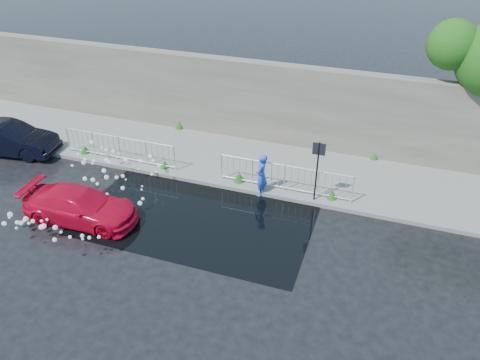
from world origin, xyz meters
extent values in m
plane|color=black|center=(0.00, 0.00, 0.00)|extent=(90.00, 90.00, 0.00)
cube|color=slate|center=(0.00, 5.00, 0.07)|extent=(30.00, 4.00, 0.15)
cube|color=slate|center=(0.00, 3.00, 0.08)|extent=(30.00, 0.25, 0.16)
cube|color=#545046|center=(0.00, 7.20, 1.90)|extent=(30.00, 0.60, 3.50)
cube|color=black|center=(0.50, 1.00, 0.01)|extent=(8.00, 5.00, 0.01)
cylinder|color=black|center=(4.20, 3.10, 1.25)|extent=(0.06, 0.06, 2.50)
cube|color=black|center=(4.20, 3.10, 2.25)|extent=(0.45, 0.04, 0.45)
sphere|color=#1E4811|center=(8.00, 7.40, 5.00)|extent=(1.84, 1.84, 1.84)
cylinder|color=silver|center=(-6.50, 3.35, 0.70)|extent=(0.05, 0.05, 1.10)
cylinder|color=silver|center=(-1.50, 3.35, 0.70)|extent=(0.05, 0.05, 1.10)
cylinder|color=silver|center=(-4.00, 3.35, 1.22)|extent=(5.00, 0.04, 0.04)
cylinder|color=silver|center=(-4.00, 3.35, 0.27)|extent=(5.00, 0.04, 0.04)
cylinder|color=silver|center=(0.50, 3.35, 0.70)|extent=(0.05, 0.05, 1.10)
cylinder|color=silver|center=(5.50, 3.35, 0.70)|extent=(0.05, 0.05, 1.10)
cylinder|color=silver|center=(3.00, 3.35, 1.22)|extent=(5.00, 0.04, 0.04)
cylinder|color=silver|center=(3.00, 3.35, 0.27)|extent=(5.00, 0.04, 0.04)
cone|color=#1D5416|center=(-5.80, 3.40, 0.32)|extent=(0.40, 0.40, 0.34)
cone|color=#1D5416|center=(-2.00, 3.40, 0.30)|extent=(0.36, 0.36, 0.30)
cone|color=#1D5416|center=(1.20, 3.40, 0.34)|extent=(0.44, 0.44, 0.39)
cone|color=#1D5416|center=(4.80, 3.40, 0.32)|extent=(0.38, 0.38, 0.33)
cone|color=#1D5416|center=(-3.00, 6.90, 0.33)|extent=(0.42, 0.42, 0.35)
cone|color=#1D5416|center=(6.00, 6.90, 0.27)|extent=(0.34, 0.34, 0.25)
sphere|color=white|center=(-3.51, 1.45, 0.81)|extent=(0.18, 0.18, 0.18)
sphere|color=white|center=(-4.97, 1.50, 0.72)|extent=(0.11, 0.11, 0.11)
sphere|color=white|center=(-4.94, 1.93, 1.01)|extent=(0.10, 0.10, 0.10)
sphere|color=white|center=(-3.03, 0.27, 0.11)|extent=(0.12, 0.12, 0.12)
sphere|color=white|center=(-2.44, 2.34, 0.94)|extent=(0.14, 0.14, 0.14)
sphere|color=white|center=(-3.62, 1.93, 0.92)|extent=(0.07, 0.07, 0.07)
sphere|color=white|center=(-4.16, 2.64, 0.96)|extent=(0.16, 0.16, 0.16)
sphere|color=white|center=(-4.51, 1.62, 0.88)|extent=(0.17, 0.17, 0.17)
sphere|color=white|center=(-4.32, 1.98, 0.79)|extent=(0.12, 0.12, 0.12)
sphere|color=white|center=(-1.52, 0.54, 0.38)|extent=(0.17, 0.17, 0.17)
sphere|color=white|center=(-2.27, 1.85, 0.90)|extent=(0.07, 0.07, 0.07)
sphere|color=white|center=(-1.80, 1.25, 0.59)|extent=(0.07, 0.07, 0.07)
sphere|color=white|center=(-3.48, 0.90, 0.56)|extent=(0.13, 0.13, 0.13)
sphere|color=white|center=(-4.13, 1.07, 0.55)|extent=(0.16, 0.16, 0.16)
sphere|color=white|center=(-3.75, 2.02, 0.93)|extent=(0.15, 0.15, 0.15)
sphere|color=white|center=(-1.67, 1.79, 0.83)|extent=(0.11, 0.11, 0.11)
sphere|color=white|center=(-2.17, 2.61, 1.05)|extent=(0.15, 0.15, 0.15)
sphere|color=white|center=(-2.99, 0.72, 0.32)|extent=(0.12, 0.12, 0.12)
sphere|color=white|center=(-3.99, 0.48, 0.15)|extent=(0.13, 0.13, 0.13)
sphere|color=white|center=(-2.24, 2.76, 0.95)|extent=(0.12, 0.12, 0.12)
sphere|color=white|center=(-3.51, 2.40, 0.89)|extent=(0.08, 0.08, 0.08)
sphere|color=white|center=(-1.67, 2.35, 0.86)|extent=(0.11, 0.11, 0.11)
sphere|color=white|center=(-1.76, 1.12, 0.54)|extent=(0.07, 0.07, 0.07)
sphere|color=white|center=(-4.85, 0.41, 0.22)|extent=(0.10, 0.10, 0.10)
sphere|color=white|center=(-3.43, 2.39, 1.07)|extent=(0.06, 0.06, 0.06)
sphere|color=white|center=(-2.57, 1.41, 0.63)|extent=(0.07, 0.07, 0.07)
sphere|color=white|center=(-4.67, 1.92, 0.83)|extent=(0.12, 0.12, 0.12)
sphere|color=white|center=(-4.94, 2.84, 1.08)|extent=(0.16, 0.16, 0.16)
sphere|color=white|center=(-1.52, 1.88, 0.91)|extent=(0.08, 0.08, 0.08)
sphere|color=white|center=(-4.17, 0.70, 0.40)|extent=(0.07, 0.07, 0.07)
sphere|color=white|center=(-3.03, 1.50, 0.58)|extent=(0.14, 0.14, 0.14)
sphere|color=white|center=(-3.34, 1.32, 0.63)|extent=(0.18, 0.18, 0.18)
sphere|color=white|center=(-1.51, 0.73, 0.45)|extent=(0.12, 0.12, 0.12)
sphere|color=white|center=(-4.24, 2.50, 1.12)|extent=(0.11, 0.11, 0.11)
sphere|color=white|center=(-4.18, 1.72, 0.85)|extent=(0.10, 0.10, 0.10)
sphere|color=white|center=(-3.07, 0.68, 0.24)|extent=(0.12, 0.12, 0.12)
sphere|color=white|center=(-3.77, 1.06, 0.58)|extent=(0.17, 0.17, 0.17)
sphere|color=white|center=(-2.03, 2.57, 0.90)|extent=(0.11, 0.11, 0.11)
sphere|color=white|center=(-3.85, 2.68, 0.95)|extent=(0.15, 0.15, 0.15)
sphere|color=white|center=(-2.95, 2.12, 1.03)|extent=(0.18, 0.18, 0.18)
sphere|color=white|center=(-2.77, 1.53, 0.68)|extent=(0.14, 0.14, 0.14)
sphere|color=white|center=(-3.57, 1.97, 0.89)|extent=(0.14, 0.14, 0.14)
sphere|color=white|center=(-2.56, 1.12, 0.43)|extent=(0.15, 0.15, 0.15)
sphere|color=white|center=(-1.44, -2.02, 0.85)|extent=(0.11, 0.11, 0.11)
sphere|color=white|center=(-4.24, -1.94, 0.79)|extent=(0.16, 0.16, 0.16)
sphere|color=white|center=(-1.81, -2.30, 0.90)|extent=(0.08, 0.08, 0.08)
sphere|color=white|center=(-2.50, -2.69, 0.99)|extent=(0.13, 0.13, 0.13)
sphere|color=white|center=(-4.10, -2.15, 0.89)|extent=(0.11, 0.11, 0.11)
sphere|color=white|center=(-2.69, -2.18, 0.84)|extent=(0.09, 0.09, 0.09)
sphere|color=white|center=(-4.80, -2.29, 0.72)|extent=(0.06, 0.06, 0.06)
sphere|color=white|center=(-4.97, -1.84, 0.72)|extent=(0.18, 0.18, 0.18)
sphere|color=white|center=(-4.99, -1.66, 0.25)|extent=(0.15, 0.15, 0.15)
sphere|color=white|center=(-4.30, -1.64, 0.47)|extent=(0.14, 0.14, 0.14)
sphere|color=white|center=(-3.82, -1.82, 0.47)|extent=(0.17, 0.17, 0.17)
sphere|color=white|center=(-4.61, -2.45, 0.89)|extent=(0.15, 0.15, 0.15)
sphere|color=white|center=(-4.03, -2.56, 0.93)|extent=(0.08, 0.08, 0.08)
sphere|color=white|center=(-4.80, -2.05, 0.78)|extent=(0.08, 0.08, 0.08)
sphere|color=white|center=(-1.75, -2.07, 0.78)|extent=(0.11, 0.11, 0.11)
sphere|color=white|center=(-1.95, -2.14, 0.85)|extent=(0.12, 0.12, 0.12)
sphere|color=white|center=(-3.70, -1.62, 0.67)|extent=(0.09, 0.09, 0.09)
sphere|color=white|center=(-3.63, -1.89, 0.61)|extent=(0.18, 0.18, 0.18)
sphere|color=white|center=(-3.22, -1.84, 0.62)|extent=(0.16, 0.16, 0.16)
sphere|color=white|center=(-4.64, -1.81, 0.43)|extent=(0.15, 0.15, 0.15)
sphere|color=white|center=(-2.06, -2.52, 1.07)|extent=(0.11, 0.11, 0.11)
sphere|color=white|center=(-3.88, -2.19, 0.89)|extent=(0.10, 0.10, 0.10)
sphere|color=white|center=(-4.07, -1.49, 0.43)|extent=(0.10, 0.10, 0.10)
imported|color=red|center=(-3.21, -0.52, 0.58)|extent=(4.10, 1.83, 1.17)
imported|color=black|center=(-8.96, 2.60, 0.68)|extent=(4.27, 2.00, 1.35)
imported|color=blue|center=(2.21, 3.00, 0.85)|extent=(0.44, 0.64, 1.70)
camera|label=1|loc=(6.21, -11.08, 9.91)|focal=35.00mm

